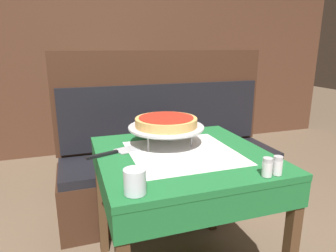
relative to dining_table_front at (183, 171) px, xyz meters
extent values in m
cube|color=#1E6B33|center=(0.00, 0.00, 0.08)|extent=(0.82, 0.82, 0.03)
cube|color=white|center=(0.00, 0.00, 0.10)|extent=(0.51, 0.51, 0.00)
cube|color=#1E6B33|center=(0.00, 0.00, 0.01)|extent=(0.82, 0.82, 0.12)
cube|color=#4C331E|center=(0.37, -0.37, -0.29)|extent=(0.05, 0.05, 0.71)
cube|color=#4C331E|center=(-0.37, 0.37, -0.29)|extent=(0.05, 0.05, 0.71)
cube|color=#4C331E|center=(0.37, 0.37, -0.29)|extent=(0.05, 0.05, 0.71)
cube|color=#1E6B33|center=(0.02, 1.78, 0.09)|extent=(0.66, 0.66, 0.03)
cube|color=white|center=(0.02, 1.78, 0.10)|extent=(0.41, 0.41, 0.00)
cube|color=#1E6B33|center=(0.02, 1.78, 0.01)|extent=(0.65, 0.65, 0.11)
cube|color=#4C331E|center=(-0.27, 1.49, -0.29)|extent=(0.05, 0.05, 0.71)
cube|color=#4C331E|center=(0.31, 1.49, -0.29)|extent=(0.05, 0.05, 0.71)
cube|color=#4C331E|center=(-0.27, 2.07, -0.29)|extent=(0.05, 0.05, 0.71)
cube|color=#4C331E|center=(0.31, 2.07, -0.29)|extent=(0.05, 0.05, 0.71)
cube|color=#3D2316|center=(0.20, 0.72, -0.45)|extent=(1.67, 0.51, 0.39)
cube|color=black|center=(0.20, 0.72, -0.22)|extent=(1.64, 0.50, 0.06)
cube|color=#3D2316|center=(0.20, 0.94, 0.19)|extent=(1.67, 0.06, 0.76)
cube|color=black|center=(0.20, 0.90, 0.08)|extent=(1.60, 0.02, 0.49)
cube|color=#4C2D1E|center=(0.00, 2.31, 0.56)|extent=(6.00, 0.04, 2.40)
cylinder|color=#ADADB2|center=(-0.04, 0.27, 0.14)|extent=(0.01, 0.01, 0.09)
cylinder|color=#ADADB2|center=(-0.16, 0.07, 0.14)|extent=(0.01, 0.01, 0.09)
cylinder|color=#ADADB2|center=(0.07, 0.07, 0.14)|extent=(0.01, 0.01, 0.09)
cylinder|color=#ADADB2|center=(-0.04, 0.13, 0.18)|extent=(0.27, 0.27, 0.01)
cylinder|color=silver|center=(-0.04, 0.13, 0.19)|extent=(0.38, 0.38, 0.01)
cylinder|color=silver|center=(-0.04, 0.13, 0.19)|extent=(0.39, 0.39, 0.01)
cylinder|color=tan|center=(-0.04, 0.13, 0.22)|extent=(0.32, 0.32, 0.04)
cylinder|color=#B22819|center=(-0.04, 0.13, 0.24)|extent=(0.28, 0.28, 0.01)
cube|color=#BCBCC1|center=(-0.26, 0.12, 0.10)|extent=(0.13, 0.12, 0.00)
cube|color=black|center=(-0.38, 0.08, 0.10)|extent=(0.16, 0.07, 0.01)
cylinder|color=silver|center=(-0.31, -0.34, 0.14)|extent=(0.08, 0.08, 0.09)
cylinder|color=silver|center=(0.22, -0.36, 0.13)|extent=(0.04, 0.04, 0.06)
cylinder|color=#B7B7BC|center=(0.22, -0.36, 0.17)|extent=(0.04, 0.04, 0.02)
cylinder|color=silver|center=(0.27, -0.36, 0.13)|extent=(0.04, 0.04, 0.06)
cylinder|color=#B7B7BC|center=(0.27, -0.36, 0.17)|extent=(0.04, 0.04, 0.02)
cube|color=black|center=(0.04, 1.82, 0.12)|extent=(0.11, 0.11, 0.03)
cylinder|color=black|center=(0.04, 1.82, 0.19)|extent=(0.01, 0.01, 0.11)
cylinder|color=#99194C|center=(0.04, 1.86, 0.18)|extent=(0.04, 0.04, 0.09)
cylinder|color=white|center=(0.01, 1.81, 0.18)|extent=(0.04, 0.04, 0.09)
cylinder|color=gold|center=(0.07, 1.81, 0.18)|extent=(0.04, 0.04, 0.09)
camera|label=1|loc=(-0.51, -1.29, 0.60)|focal=32.00mm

